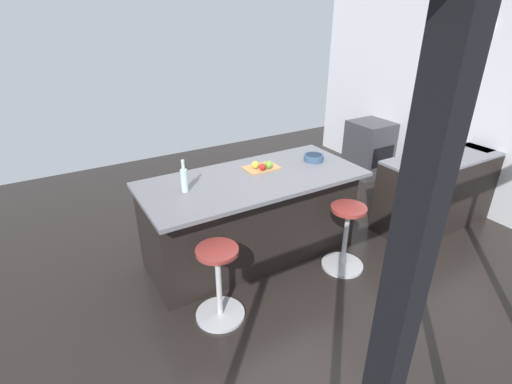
{
  "coord_description": "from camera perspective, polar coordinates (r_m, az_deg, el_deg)",
  "views": [
    {
      "loc": [
        2.05,
        2.97,
        2.52
      ],
      "look_at": [
        0.28,
        -0.05,
        0.81
      ],
      "focal_mm": 26.9,
      "sensor_mm": 36.0,
      "label": 1
    }
  ],
  "objects": [
    {
      "name": "stool_middle",
      "position": [
        3.42,
        -5.54,
        -13.69
      ],
      "size": [
        0.44,
        0.44,
        0.72
      ],
      "color": "#B7B7BC",
      "rests_on": "ground_plane"
    },
    {
      "name": "apple_yellow",
      "position": [
        4.03,
        -0.1,
        4.08
      ],
      "size": [
        0.08,
        0.08,
        0.08
      ],
      "primitive_type": "sphere",
      "color": "gold",
      "rests_on": "cutting_board"
    },
    {
      "name": "fruit_bowl",
      "position": [
        4.34,
        8.58,
        5.12
      ],
      "size": [
        0.22,
        0.22,
        0.07
      ],
      "color": "#334C6B",
      "rests_on": "kitchen_island"
    },
    {
      "name": "apple_green",
      "position": [
        4.04,
        1.92,
        4.09
      ],
      "size": [
        0.08,
        0.08,
        0.08
      ],
      "primitive_type": "sphere",
      "color": "#609E2D",
      "rests_on": "cutting_board"
    },
    {
      "name": "cutting_board",
      "position": [
        4.08,
        0.8,
        3.61
      ],
      "size": [
        0.36,
        0.24,
        0.02
      ],
      "primitive_type": "cube",
      "color": "tan",
      "rests_on": "kitchen_island"
    },
    {
      "name": "stool_by_window",
      "position": [
        4.1,
        13.12,
        -6.87
      ],
      "size": [
        0.44,
        0.44,
        0.72
      ],
      "color": "#B7B7BC",
      "rests_on": "ground_plane"
    },
    {
      "name": "kitchen_island",
      "position": [
        4.12,
        -0.69,
        -3.61
      ],
      "size": [
        2.28,
        1.03,
        0.96
      ],
      "color": "black",
      "rests_on": "ground_plane"
    },
    {
      "name": "ground_plane",
      "position": [
        4.4,
        3.52,
        -9.01
      ],
      "size": [
        7.44,
        7.44,
        0.0
      ],
      "primitive_type": "plane",
      "color": "black"
    },
    {
      "name": "oven_range",
      "position": [
        6.51,
        16.46,
        6.22
      ],
      "size": [
        0.6,
        0.61,
        0.88
      ],
      "color": "#38383D",
      "rests_on": "ground_plane"
    },
    {
      "name": "sink_cabinet",
      "position": [
        5.62,
        28.13,
        1.23
      ],
      "size": [
        2.51,
        0.6,
        1.19
      ],
      "color": "black",
      "rests_on": "ground_plane"
    },
    {
      "name": "interior_partition_left",
      "position": [
        5.86,
        28.45,
        11.48
      ],
      "size": [
        0.15,
        5.31,
        2.72
      ],
      "color": "silver",
      "rests_on": "ground_plane"
    },
    {
      "name": "water_bottle",
      "position": [
        3.59,
        -10.63,
        1.86
      ],
      "size": [
        0.06,
        0.06,
        0.31
      ],
      "color": "silver",
      "rests_on": "kitchen_island"
    },
    {
      "name": "apple_red",
      "position": [
        3.98,
        0.98,
        3.75
      ],
      "size": [
        0.07,
        0.07,
        0.07
      ],
      "primitive_type": "sphere",
      "color": "red",
      "rests_on": "cutting_board"
    }
  ]
}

